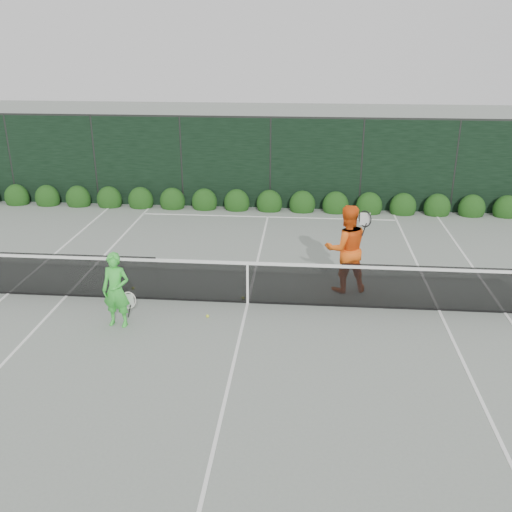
{
  "coord_description": "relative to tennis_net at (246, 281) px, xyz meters",
  "views": [
    {
      "loc": [
        1.18,
        -11.24,
        5.49
      ],
      "look_at": [
        0.16,
        0.3,
        1.0
      ],
      "focal_mm": 40.0,
      "sensor_mm": 36.0,
      "label": 1
    }
  ],
  "objects": [
    {
      "name": "windscreen_fence",
      "position": [
        0.02,
        -2.71,
        0.98
      ],
      "size": [
        32.0,
        21.07,
        3.06
      ],
      "color": "black",
      "rests_on": "ground"
    },
    {
      "name": "player_woman",
      "position": [
        -2.47,
        -1.23,
        0.24
      ],
      "size": [
        0.65,
        0.43,
        1.55
      ],
      "rotation": [
        0.0,
        0.0,
        -0.1
      ],
      "color": "green",
      "rests_on": "ground"
    },
    {
      "name": "ground",
      "position": [
        0.02,
        0.0,
        -0.53
      ],
      "size": [
        80.0,
        80.0,
        0.0
      ],
      "primitive_type": "plane",
      "color": "gray",
      "rests_on": "ground"
    },
    {
      "name": "tennis_balls",
      "position": [
        -1.61,
        -0.05,
        -0.5
      ],
      "size": [
        2.86,
        1.32,
        0.07
      ],
      "color": "#DDEB34",
      "rests_on": "ground"
    },
    {
      "name": "tennis_net",
      "position": [
        0.0,
        0.0,
        0.0
      ],
      "size": [
        12.9,
        0.1,
        1.07
      ],
      "color": "black",
      "rests_on": "ground"
    },
    {
      "name": "player_man",
      "position": [
        2.17,
        0.91,
        0.48
      ],
      "size": [
        1.13,
        0.97,
        2.03
      ],
      "rotation": [
        0.0,
        0.0,
        3.37
      ],
      "color": "#FF6015",
      "rests_on": "ground"
    },
    {
      "name": "hedge_row",
      "position": [
        0.02,
        7.15,
        -0.3
      ],
      "size": [
        31.66,
        0.65,
        0.94
      ],
      "color": "#14330E",
      "rests_on": "ground"
    },
    {
      "name": "court_lines",
      "position": [
        0.02,
        0.0,
        -0.53
      ],
      "size": [
        11.03,
        23.83,
        0.01
      ],
      "color": "white",
      "rests_on": "ground"
    }
  ]
}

